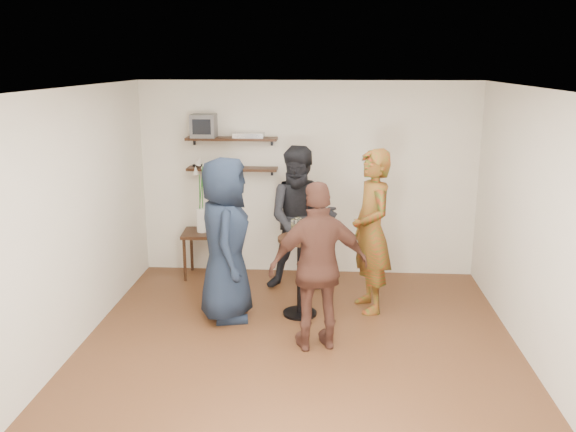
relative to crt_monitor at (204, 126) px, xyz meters
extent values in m
cube|color=#4E2E19|center=(1.36, -2.38, -2.04)|extent=(4.50, 5.00, 0.04)
cube|color=white|center=(1.36, -2.38, 0.60)|extent=(4.50, 5.00, 0.04)
cube|color=silver|center=(1.36, 0.15, -0.72)|extent=(4.50, 0.04, 2.60)
cube|color=silver|center=(1.36, -4.89, -0.72)|extent=(4.50, 0.04, 2.60)
cube|color=silver|center=(-0.91, -2.38, -0.72)|extent=(0.04, 5.00, 2.60)
cube|color=silver|center=(3.63, -2.38, -0.72)|extent=(0.04, 5.00, 2.60)
cube|color=black|center=(0.36, 0.00, -0.17)|extent=(1.20, 0.25, 0.04)
cube|color=black|center=(0.36, 0.00, -0.57)|extent=(1.20, 0.25, 0.04)
cube|color=#59595B|center=(0.00, 0.00, 0.00)|extent=(0.32, 0.30, 0.30)
cube|color=silver|center=(0.59, 0.00, -0.12)|extent=(0.40, 0.24, 0.06)
cube|color=black|center=(0.32, 0.00, -0.50)|extent=(0.22, 0.10, 0.10)
cube|color=black|center=(-0.03, 0.05, -0.54)|extent=(0.30, 0.05, 0.03)
cube|color=black|center=(-0.03, -0.17, -1.41)|extent=(0.55, 0.55, 0.04)
cylinder|color=black|center=(-0.24, -0.38, -1.73)|extent=(0.04, 0.04, 0.58)
cylinder|color=black|center=(0.18, -0.38, -1.73)|extent=(0.04, 0.04, 0.58)
cylinder|color=black|center=(-0.24, 0.03, -1.73)|extent=(0.04, 0.04, 0.58)
cylinder|color=black|center=(0.18, 0.03, -1.73)|extent=(0.04, 0.04, 0.58)
cylinder|color=white|center=(-0.03, -0.17, -1.23)|extent=(0.15, 0.15, 0.32)
cylinder|color=#247521|center=(-0.05, -0.17, -0.91)|extent=(0.01, 0.07, 0.58)
cone|color=silver|center=(-0.09, -0.17, -0.56)|extent=(0.07, 0.09, 0.13)
cylinder|color=#247521|center=(-0.02, -0.17, -0.88)|extent=(0.04, 0.06, 0.65)
cone|color=silver|center=(0.01, -0.15, -0.49)|extent=(0.11, 0.13, 0.13)
cylinder|color=#247521|center=(-0.03, -0.19, -0.85)|extent=(0.10, 0.09, 0.70)
cone|color=silver|center=(-0.03, -0.22, -0.43)|extent=(0.14, 0.13, 0.14)
cylinder|color=black|center=(1.34, -1.39, -1.11)|extent=(0.51, 0.51, 0.04)
cylinder|color=black|center=(1.34, -1.39, -1.56)|extent=(0.07, 0.07, 0.86)
cylinder|color=black|center=(1.34, -1.39, -2.00)|extent=(0.39, 0.39, 0.03)
cylinder|color=silver|center=(1.27, -1.43, -1.09)|extent=(0.06, 0.06, 0.00)
cylinder|color=silver|center=(1.27, -1.43, -1.04)|extent=(0.01, 0.01, 0.10)
cylinder|color=silver|center=(1.27, -1.43, -0.93)|extent=(0.07, 0.07, 0.12)
cylinder|color=#CABF53|center=(1.27, -1.43, -0.96)|extent=(0.07, 0.07, 0.06)
cylinder|color=silver|center=(1.41, -1.42, -1.09)|extent=(0.07, 0.07, 0.00)
cylinder|color=silver|center=(1.41, -1.42, -1.04)|extent=(0.01, 0.01, 0.10)
cylinder|color=silver|center=(1.41, -1.42, -0.93)|extent=(0.07, 0.07, 0.12)
cylinder|color=#CABF53|center=(1.41, -1.42, -0.95)|extent=(0.07, 0.07, 0.07)
cylinder|color=silver|center=(1.31, -1.33, -1.09)|extent=(0.06, 0.06, 0.00)
cylinder|color=silver|center=(1.31, -1.33, -1.04)|extent=(0.01, 0.01, 0.09)
cylinder|color=silver|center=(1.31, -1.33, -0.94)|extent=(0.07, 0.07, 0.11)
cylinder|color=#CABF53|center=(1.31, -1.33, -0.96)|extent=(0.06, 0.06, 0.06)
cylinder|color=silver|center=(1.35, -1.38, -1.09)|extent=(0.06, 0.06, 0.00)
cylinder|color=silver|center=(1.35, -1.38, -1.04)|extent=(0.01, 0.01, 0.09)
cylinder|color=silver|center=(1.35, -1.38, -0.94)|extent=(0.07, 0.07, 0.11)
cylinder|color=#CABF53|center=(1.35, -1.38, -0.96)|extent=(0.06, 0.06, 0.06)
imported|color=#B32314|center=(2.14, -1.16, -1.07)|extent=(0.62, 0.79, 1.90)
imported|color=black|center=(1.31, -0.55, -1.10)|extent=(0.91, 0.72, 1.84)
imported|color=#162033|center=(0.51, -1.52, -1.10)|extent=(0.72, 0.98, 1.84)
imported|color=#4E2B21|center=(1.56, -2.19, -1.16)|extent=(1.09, 0.68, 1.72)
camera|label=1|loc=(1.64, -7.92, 0.83)|focal=38.00mm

